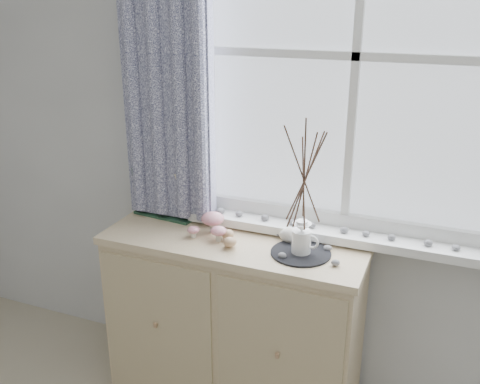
{
  "coord_description": "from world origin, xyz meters",
  "views": [
    {
      "loc": [
        0.69,
        -0.26,
        1.88
      ],
      "look_at": [
        -0.1,
        1.7,
        1.1
      ],
      "focal_mm": 40.0,
      "sensor_mm": 36.0,
      "label": 1
    }
  ],
  "objects_px": {
    "sideboard": "(234,320)",
    "twig_pitcher": "(304,175)",
    "botanical_book": "(161,194)",
    "toadstool_cluster": "(212,223)"
  },
  "relations": [
    {
      "from": "botanical_book",
      "to": "toadstool_cluster",
      "type": "bearing_deg",
      "value": -8.96
    },
    {
      "from": "sideboard",
      "to": "botanical_book",
      "type": "bearing_deg",
      "value": 167.6
    },
    {
      "from": "botanical_book",
      "to": "twig_pitcher",
      "type": "height_order",
      "value": "twig_pitcher"
    },
    {
      "from": "toadstool_cluster",
      "to": "twig_pitcher",
      "type": "height_order",
      "value": "twig_pitcher"
    },
    {
      "from": "sideboard",
      "to": "twig_pitcher",
      "type": "distance_m",
      "value": 0.84
    },
    {
      "from": "sideboard",
      "to": "twig_pitcher",
      "type": "relative_size",
      "value": 1.95
    },
    {
      "from": "sideboard",
      "to": "botanical_book",
      "type": "xyz_separation_m",
      "value": [
        -0.42,
        0.09,
        0.55
      ]
    },
    {
      "from": "toadstool_cluster",
      "to": "botanical_book",
      "type": "bearing_deg",
      "value": 164.87
    },
    {
      "from": "botanical_book",
      "to": "sideboard",
      "type": "bearing_deg",
      "value": -6.23
    },
    {
      "from": "sideboard",
      "to": "toadstool_cluster",
      "type": "xyz_separation_m",
      "value": [
        -0.11,
        0.01,
        0.48
      ]
    }
  ]
}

